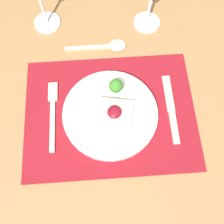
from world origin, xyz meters
TOP-DOWN VIEW (x-y plane):
  - ground_plane at (0.00, 0.00)m, footprint 8.00×8.00m
  - dining_table at (0.00, 0.00)m, footprint 1.57×1.06m
  - placemat at (0.00, 0.00)m, footprint 0.44×0.33m
  - dinner_plate at (0.01, -0.01)m, footprint 0.24×0.24m
  - fork at (-0.15, 0.02)m, footprint 0.02×0.19m
  - knife at (0.16, -0.01)m, footprint 0.02×0.19m
  - spoon at (0.01, 0.21)m, footprint 0.18×0.04m

SIDE VIEW (x-z plane):
  - ground_plane at x=0.00m, z-range 0.00..0.00m
  - dining_table at x=0.00m, z-range 0.29..1.01m
  - placemat at x=0.00m, z-range 0.72..0.72m
  - spoon at x=0.01m, z-range 0.72..0.73m
  - fork at x=-0.15m, z-range 0.72..0.73m
  - knife at x=0.16m, z-range 0.72..0.73m
  - dinner_plate at x=0.01m, z-range 0.70..0.77m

